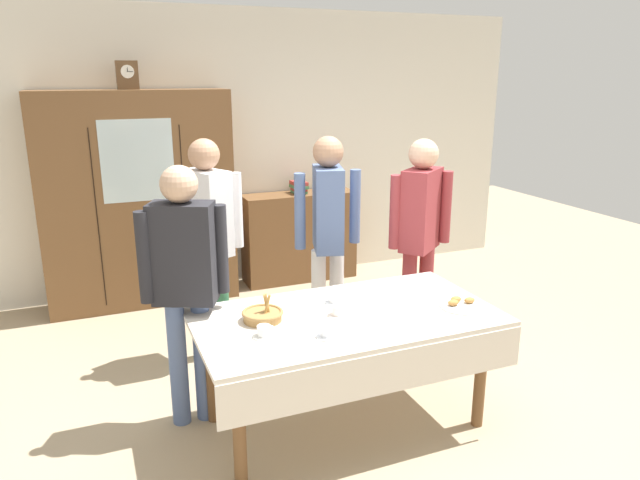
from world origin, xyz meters
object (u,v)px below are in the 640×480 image
object	(u,v)px
tea_cup_front_edge	(264,332)
spoon_far_right	(371,289)
tea_cup_back_edge	(338,311)
person_behind_table_left	(208,229)
bookshelf_low	(299,237)
tea_cup_mid_right	(335,299)
person_near_right_end	(328,224)
dining_table	(348,332)
person_by_cabinet	(420,225)
person_behind_table_right	(185,273)
wall_cabinet	(139,200)
mantel_clock	(127,75)
bread_basket	(263,315)
book_stack	(299,187)
spoon_back_edge	(407,321)
tea_cup_mid_left	(327,332)
pastry_plate	(462,304)

from	to	relation	value
tea_cup_front_edge	spoon_far_right	xyz separation A→B (m)	(0.85, 0.42, -0.02)
tea_cup_back_edge	person_behind_table_left	world-z (taller)	person_behind_table_left
bookshelf_low	tea_cup_back_edge	size ratio (longest dim) A/B	8.93
tea_cup_mid_right	person_near_right_end	distance (m)	0.86
dining_table	person_by_cabinet	xyz separation A→B (m)	(0.95, 0.78, 0.37)
dining_table	person_behind_table_right	xyz separation A→B (m)	(-0.86, 0.42, 0.34)
dining_table	person_near_right_end	distance (m)	1.11
wall_cabinet	bookshelf_low	size ratio (longest dim) A/B	1.68
person_behind_table_left	mantel_clock	bearing A→B (deg)	104.59
bookshelf_low	bread_basket	world-z (taller)	bookshelf_low
bookshelf_low	mantel_clock	bearing A→B (deg)	-178.14
person_by_cabinet	person_behind_table_left	size ratio (longest dim) A/B	0.99
tea_cup_back_edge	person_by_cabinet	world-z (taller)	person_by_cabinet
tea_cup_back_edge	person_by_cabinet	size ratio (longest dim) A/B	0.08
tea_cup_mid_right	tea_cup_front_edge	xyz separation A→B (m)	(-0.55, -0.30, 0.00)
mantel_clock	person_behind_table_left	bearing A→B (deg)	-75.41
tea_cup_mid_right	spoon_far_right	size ratio (longest dim) A/B	1.09
dining_table	person_behind_table_right	distance (m)	1.02
bookshelf_low	book_stack	xyz separation A→B (m)	(0.00, 0.00, 0.52)
spoon_back_edge	person_near_right_end	xyz separation A→B (m)	(0.02, 1.19, 0.29)
dining_table	tea_cup_mid_right	world-z (taller)	tea_cup_mid_right
tea_cup_mid_left	person_behind_table_left	size ratio (longest dim) A/B	0.08
tea_cup_mid_left	person_behind_table_right	distance (m)	0.92
dining_table	person_behind_table_left	distance (m)	1.40
person_behind_table_right	person_by_cabinet	xyz separation A→B (m)	(1.81, 0.36, 0.03)
wall_cabinet	person_behind_table_left	world-z (taller)	wall_cabinet
tea_cup_mid_left	tea_cup_front_edge	distance (m)	0.34
tea_cup_mid_left	pastry_plate	bearing A→B (deg)	5.25
wall_cabinet	mantel_clock	size ratio (longest dim) A/B	8.15
bookshelf_low	person_behind_table_left	xyz separation A→B (m)	(-1.22, -1.41, 0.55)
wall_cabinet	pastry_plate	xyz separation A→B (m)	(1.60, -2.71, -0.24)
tea_cup_back_edge	dining_table	bearing A→B (deg)	-36.01
spoon_back_edge	tea_cup_back_edge	bearing A→B (deg)	145.31
dining_table	tea_cup_back_edge	size ratio (longest dim) A/B	13.63
wall_cabinet	spoon_back_edge	world-z (taller)	wall_cabinet
bookshelf_low	pastry_plate	size ratio (longest dim) A/B	4.15
dining_table	book_stack	xyz separation A→B (m)	(0.67, 2.64, 0.35)
tea_cup_mid_right	person_behind_table_right	distance (m)	0.92
spoon_far_right	spoon_back_edge	world-z (taller)	same
tea_cup_mid_right	person_behind_table_left	distance (m)	1.18
bread_basket	spoon_back_edge	bearing A→B (deg)	-23.18
pastry_plate	spoon_back_edge	world-z (taller)	pastry_plate
tea_cup_mid_right	dining_table	bearing A→B (deg)	-93.45
tea_cup_mid_right	tea_cup_front_edge	distance (m)	0.63
tea_cup_back_edge	pastry_plate	size ratio (longest dim) A/B	0.46
bookshelf_low	pastry_plate	world-z (taller)	bookshelf_low
spoon_far_right	wall_cabinet	bearing A→B (deg)	118.48
spoon_far_right	person_near_right_end	bearing A→B (deg)	92.30
spoon_far_right	person_near_right_end	world-z (taller)	person_near_right_end
person_behind_table_right	person_behind_table_left	xyz separation A→B (m)	(0.31, 0.80, 0.04)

